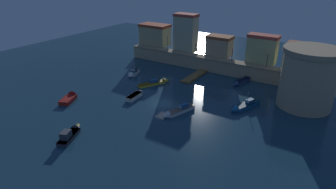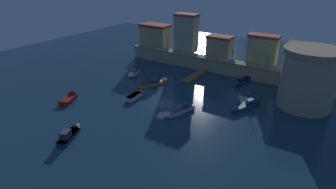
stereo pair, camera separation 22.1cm
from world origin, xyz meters
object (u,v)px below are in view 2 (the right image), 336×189
fortress_tower (309,78)px  moored_boat_1 (70,97)px  moored_boat_4 (156,82)px  mooring_buoy_0 (77,126)px  moored_boat_3 (133,73)px  quay_lamp_1 (196,47)px  moored_boat_2 (177,111)px  quay_lamp_0 (168,41)px  moored_boat_7 (71,133)px  quay_lamp_2 (233,52)px  moored_boat_6 (136,95)px  moored_boat_5 (242,81)px  moored_boat_0 (243,106)px  quay_lamp_3 (268,57)px

fortress_tower → moored_boat_1: size_ratio=2.06×
moored_boat_4 → mooring_buoy_0: bearing=-153.6°
moored_boat_3 → fortress_tower: bearing=78.0°
fortress_tower → quay_lamp_1: bearing=161.8°
moored_boat_1 → moored_boat_2: bearing=-97.0°
quay_lamp_0 → moored_boat_7: (7.46, -37.93, -5.27)m
fortress_tower → quay_lamp_2: (-17.08, 8.69, 0.03)m
moored_boat_4 → moored_boat_6: bearing=-148.0°
moored_boat_5 → mooring_buoy_0: bearing=-15.8°
quay_lamp_1 → moored_boat_6: size_ratio=0.62×
quay_lamp_0 → moored_boat_1: quay_lamp_0 is taller
moored_boat_1 → moored_boat_6: size_ratio=1.03×
moored_boat_5 → quay_lamp_1: bearing=-95.7°
quay_lamp_2 → mooring_buoy_0: bearing=-108.0°
moored_boat_3 → moored_boat_7: bearing=0.9°
moored_boat_2 → mooring_buoy_0: moored_boat_2 is taller
quay_lamp_0 → moored_boat_3: 13.72m
quay_lamp_1 → quay_lamp_0: bearing=-180.0°
quay_lamp_2 → mooring_buoy_0: (-11.56, -35.48, -5.40)m
quay_lamp_1 → moored_boat_1: (-11.03, -29.46, -4.93)m
quay_lamp_2 → moored_boat_3: size_ratio=0.65×
moored_boat_0 → moored_boat_7: moored_boat_0 is taller
moored_boat_0 → moored_boat_1: (-28.78, -14.07, -0.03)m
moored_boat_2 → moored_boat_6: 10.19m
fortress_tower → quay_lamp_0: size_ratio=2.80×
fortress_tower → moored_boat_7: bearing=-132.9°
mooring_buoy_0 → quay_lamp_1: bearing=86.5°
moored_boat_3 → moored_boat_6: size_ratio=0.99×
quay_lamp_1 → mooring_buoy_0: 35.94m
moored_boat_0 → moored_boat_7: (-18.42, -22.54, 0.03)m
moored_boat_3 → moored_boat_4: 7.81m
moored_boat_1 → quay_lamp_2: bearing=-58.7°
moored_boat_6 → mooring_buoy_0: 13.60m
quay_lamp_0 → moored_boat_5: bearing=-10.3°
quay_lamp_0 → moored_boat_2: 29.41m
quay_lamp_1 → mooring_buoy_0: bearing=-93.5°
moored_boat_3 → moored_boat_0: bearing=66.0°
quay_lamp_0 → moored_boat_0: 30.57m
moored_boat_3 → moored_boat_7: size_ratio=0.85×
quay_lamp_1 → moored_boat_6: 22.49m
fortress_tower → moored_boat_7: size_ratio=1.82×
moored_boat_3 → moored_boat_5: bearing=92.6°
moored_boat_0 → moored_boat_2: (-8.84, -7.99, 0.01)m
mooring_buoy_0 → fortress_tower: bearing=43.1°
fortress_tower → moored_boat_2: fortress_tower is taller
moored_boat_1 → moored_boat_6: 12.41m
quay_lamp_1 → moored_boat_3: bearing=-126.8°
moored_boat_4 → quay_lamp_3: bearing=-25.9°
fortress_tower → moored_boat_6: fortress_tower is taller
fortress_tower → moored_boat_4: size_ratio=1.49×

